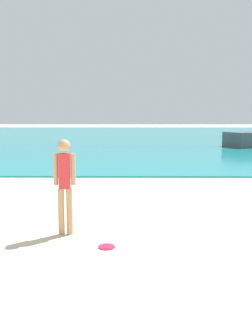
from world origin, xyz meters
name	(u,v)px	position (x,y,z in m)	size (l,w,h in m)	color
water	(133,135)	(0.00, 42.77, 0.03)	(160.00, 60.00, 0.06)	teal
person_standing	(65,181)	(-1.51, 6.64, 0.97)	(0.39, 0.23, 1.71)	tan
frisbee	(107,247)	(-0.73, 5.97, 0.01)	(0.27, 0.27, 0.03)	#E51E4C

